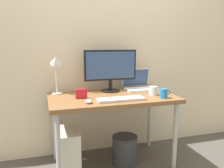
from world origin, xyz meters
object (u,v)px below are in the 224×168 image
laptop (138,84)px  computer_tower (69,151)px  desk (112,103)px  glass_cup (153,91)px  keyboard (121,99)px  photo_frame (81,94)px  monitor (111,68)px  wastebasket (125,150)px  desk_lamp (56,66)px  coffee_mug (164,93)px  mouse (89,101)px

laptop → computer_tower: (-0.82, -0.23, -0.58)m
desk → computer_tower: desk is taller
glass_cup → keyboard: bearing=-162.6°
glass_cup → photo_frame: 0.72m
monitor → keyboard: monitor is taller
desk → monitor: monitor is taller
glass_cup → wastebasket: (-0.28, 0.05, -0.62)m
desk_lamp → desk: bearing=-22.4°
wastebasket → coffee_mug: bearing=-32.5°
desk → desk_lamp: size_ratio=2.99×
laptop → photo_frame: 0.73m
laptop → wastebasket: laptop is taller
mouse → wastebasket: mouse is taller
coffee_mug → computer_tower: coffee_mug is taller
laptop → keyboard: size_ratio=0.73×
desk_lamp → mouse: desk_lamp is taller
glass_cup → monitor: bearing=140.8°
keyboard → computer_tower: 0.73m
wastebasket → desk_lamp: bearing=159.4°
wastebasket → computer_tower: bearing=177.5°
coffee_mug → desk_lamp: bearing=155.2°
desk_lamp → coffee_mug: (0.96, -0.44, -0.24)m
desk_lamp → computer_tower: 0.84m
mouse → photo_frame: photo_frame is taller
desk_lamp → wastebasket: desk_lamp is taller
desk_lamp → photo_frame: desk_lamp is taller
photo_frame → desk: bearing=5.1°
wastebasket → mouse: bearing=-155.8°
desk → laptop: laptop is taller
desk_lamp → mouse: size_ratio=4.58×
keyboard → computer_tower: (-0.46, 0.20, -0.53)m
wastebasket → desk: bearing=167.1°
desk → monitor: 0.39m
coffee_mug → glass_cup: coffee_mug is taller
keyboard → monitor: bearing=86.5°
mouse → glass_cup: 0.70m
monitor → coffee_mug: size_ratio=5.33×
keyboard → photo_frame: (-0.33, 0.18, 0.04)m
desk → computer_tower: (-0.44, -0.00, -0.45)m
desk_lamp → glass_cup: (0.93, -0.30, -0.24)m
laptop → coffee_mug: (0.07, -0.46, -0.01)m
monitor → computer_tower: monitor is taller
monitor → keyboard: (-0.03, -0.42, -0.24)m
keyboard → glass_cup: size_ratio=3.56×
glass_cup → wastebasket: bearing=169.2°
monitor → mouse: size_ratio=6.32×
laptop → desk_lamp: 0.92m
desk_lamp → wastebasket: 1.11m
laptop → photo_frame: (-0.69, -0.26, -0.01)m
laptop → mouse: size_ratio=3.56×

